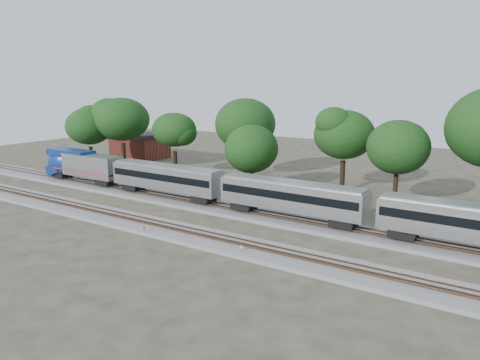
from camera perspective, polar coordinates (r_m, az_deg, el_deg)
name	(u,v)px	position (r m, az deg, el deg)	size (l,w,h in m)	color
ground	(181,220)	(54.50, -7.25, -4.86)	(160.00, 160.00, 0.00)	#383328
track_far	(212,207)	(58.92, -3.44, -3.29)	(160.00, 5.00, 0.73)	slate
track_near	(156,227)	(51.63, -10.16, -5.67)	(160.00, 5.00, 0.73)	slate
train	(375,208)	(48.96, 16.13, -3.29)	(108.44, 3.09, 4.56)	silver
switch_stand_red	(144,230)	(49.58, -11.60, -5.96)	(0.31, 0.06, 0.97)	#512D19
switch_stand_white	(242,249)	(43.32, 0.20, -8.43)	(0.28, 0.05, 0.89)	#512D19
switch_lever	(205,246)	(45.38, -4.26, -8.07)	(0.50, 0.30, 0.30)	#512D19
brick_building	(140,145)	(99.85, -12.13, 4.14)	(10.93, 7.79, 5.20)	maroon
tree_0	(89,126)	(87.30, -17.91, 6.24)	(8.04, 8.04, 11.33)	black
tree_1	(122,119)	(85.12, -14.21, 7.17)	(9.32, 9.32, 13.13)	black
tree_2	(174,130)	(78.84, -8.03, 6.07)	(7.93, 7.93, 11.18)	black
tree_3	(245,124)	(76.82, 0.65, 6.83)	(9.00, 9.00, 12.69)	black
tree_4	(251,149)	(66.00, 1.41, 3.79)	(6.45, 6.45, 9.10)	black
tree_5	(344,135)	(68.40, 12.58, 5.41)	(8.38, 8.38, 11.82)	black
tree_6	(398,147)	(61.73, 18.72, 3.80)	(7.74, 7.74, 10.91)	black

